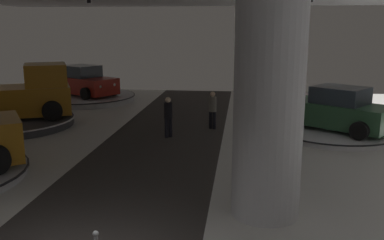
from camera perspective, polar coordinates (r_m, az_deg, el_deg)
The scene contains 9 objects.
column_right at distance 9.49m, azimuth 10.23°, elevation 3.14°, with size 1.55×1.55×5.50m.
display_platform_far_right at distance 17.98m, azimuth 18.41°, elevation -1.45°, with size 4.84×4.84×0.24m.
display_car_far_right at distance 17.79m, azimuth 18.69°, elevation 1.25°, with size 4.43×3.99×1.71m.
display_platform_deep_left at distance 25.59m, azimuth -14.18°, elevation 2.91°, with size 5.84×5.84×0.34m.
display_car_deep_left at distance 25.48m, azimuth -14.33°, elevation 4.95°, with size 4.52×3.74×1.71m.
display_platform_far_left at distance 20.15m, azimuth -23.38°, elevation -0.21°, with size 5.68×5.68×0.35m.
pickup_truck_far_left at distance 19.94m, azimuth -22.73°, elevation 2.91°, with size 5.69×4.35×2.30m.
visitor_walking_near at distance 16.52m, azimuth -3.20°, elevation 0.74°, with size 0.32×0.32×1.59m.
visitor_walking_far at distance 17.89m, azimuth 2.76°, elevation 1.65°, with size 0.32×0.32×1.59m.
Camera 1 is at (2.92, -6.26, 4.25)m, focal length 39.97 mm.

